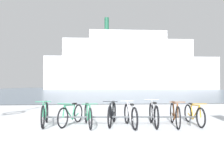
{
  "coord_description": "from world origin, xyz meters",
  "views": [
    {
      "loc": [
        0.6,
        -4.06,
        1.3
      ],
      "look_at": [
        1.22,
        4.34,
        1.36
      ],
      "focal_mm": 32.73,
      "sensor_mm": 36.0,
      "label": 1
    }
  ],
  "objects_px": {
    "bicycle_5": "(154,114)",
    "bicycle_7": "(194,115)",
    "bicycle_1": "(71,115)",
    "bicycle_3": "(112,114)",
    "bicycle_4": "(130,115)",
    "bicycle_6": "(175,114)",
    "ferry_ship": "(130,65)",
    "bicycle_2": "(88,115)",
    "bicycle_0": "(45,114)"
  },
  "relations": [
    {
      "from": "bicycle_4",
      "to": "ferry_ship",
      "type": "bearing_deg",
      "value": 80.57
    },
    {
      "from": "bicycle_2",
      "to": "bicycle_3",
      "type": "height_order",
      "value": "bicycle_3"
    },
    {
      "from": "bicycle_4",
      "to": "bicycle_5",
      "type": "relative_size",
      "value": 1.0
    },
    {
      "from": "bicycle_1",
      "to": "ferry_ship",
      "type": "relative_size",
      "value": 0.03
    },
    {
      "from": "bicycle_4",
      "to": "bicycle_7",
      "type": "bearing_deg",
      "value": 3.32
    },
    {
      "from": "bicycle_0",
      "to": "bicycle_6",
      "type": "height_order",
      "value": "same"
    },
    {
      "from": "bicycle_1",
      "to": "bicycle_5",
      "type": "distance_m",
      "value": 2.69
    },
    {
      "from": "bicycle_1",
      "to": "bicycle_2",
      "type": "xyz_separation_m",
      "value": [
        0.56,
        -0.24,
        0.01
      ]
    },
    {
      "from": "bicycle_0",
      "to": "bicycle_4",
      "type": "height_order",
      "value": "bicycle_0"
    },
    {
      "from": "bicycle_1",
      "to": "bicycle_3",
      "type": "height_order",
      "value": "bicycle_3"
    },
    {
      "from": "bicycle_0",
      "to": "ferry_ship",
      "type": "xyz_separation_m",
      "value": [
        13.45,
        64.1,
        8.0
      ]
    },
    {
      "from": "bicycle_3",
      "to": "bicycle_7",
      "type": "distance_m",
      "value": 2.71
    },
    {
      "from": "bicycle_3",
      "to": "bicycle_4",
      "type": "relative_size",
      "value": 0.99
    },
    {
      "from": "bicycle_2",
      "to": "bicycle_3",
      "type": "xyz_separation_m",
      "value": [
        0.78,
        0.15,
        0.02
      ]
    },
    {
      "from": "bicycle_3",
      "to": "bicycle_6",
      "type": "bearing_deg",
      "value": -9.47
    },
    {
      "from": "bicycle_0",
      "to": "bicycle_3",
      "type": "bearing_deg",
      "value": -2.32
    },
    {
      "from": "bicycle_5",
      "to": "bicycle_6",
      "type": "xyz_separation_m",
      "value": [
        0.67,
        -0.09,
        -0.0
      ]
    },
    {
      "from": "bicycle_1",
      "to": "bicycle_5",
      "type": "height_order",
      "value": "bicycle_5"
    },
    {
      "from": "bicycle_0",
      "to": "bicycle_6",
      "type": "distance_m",
      "value": 4.21
    },
    {
      "from": "bicycle_0",
      "to": "bicycle_6",
      "type": "bearing_deg",
      "value": -5.75
    },
    {
      "from": "bicycle_2",
      "to": "bicycle_5",
      "type": "distance_m",
      "value": 2.11
    },
    {
      "from": "bicycle_4",
      "to": "bicycle_0",
      "type": "bearing_deg",
      "value": 172.05
    },
    {
      "from": "bicycle_4",
      "to": "bicycle_3",
      "type": "bearing_deg",
      "value": 152.06
    },
    {
      "from": "bicycle_1",
      "to": "bicycle_7",
      "type": "bearing_deg",
      "value": -3.63
    },
    {
      "from": "bicycle_3",
      "to": "bicycle_6",
      "type": "xyz_separation_m",
      "value": [
        1.99,
        -0.33,
        0.0
      ]
    },
    {
      "from": "bicycle_4",
      "to": "bicycle_6",
      "type": "height_order",
      "value": "bicycle_6"
    },
    {
      "from": "bicycle_3",
      "to": "bicycle_6",
      "type": "relative_size",
      "value": 0.97
    },
    {
      "from": "bicycle_3",
      "to": "bicycle_1",
      "type": "bearing_deg",
      "value": 176.3
    },
    {
      "from": "bicycle_5",
      "to": "ferry_ship",
      "type": "xyz_separation_m",
      "value": [
        9.94,
        64.43,
        8.0
      ]
    },
    {
      "from": "bicycle_7",
      "to": "bicycle_3",
      "type": "bearing_deg",
      "value": 176.4
    },
    {
      "from": "bicycle_1",
      "to": "bicycle_3",
      "type": "relative_size",
      "value": 0.94
    },
    {
      "from": "bicycle_0",
      "to": "bicycle_2",
      "type": "height_order",
      "value": "bicycle_0"
    },
    {
      "from": "ferry_ship",
      "to": "bicycle_5",
      "type": "bearing_deg",
      "value": -98.77
    },
    {
      "from": "bicycle_0",
      "to": "bicycle_1",
      "type": "bearing_deg",
      "value": -0.11
    },
    {
      "from": "bicycle_5",
      "to": "bicycle_7",
      "type": "relative_size",
      "value": 1.04
    },
    {
      "from": "bicycle_3",
      "to": "ferry_ship",
      "type": "height_order",
      "value": "ferry_ship"
    },
    {
      "from": "bicycle_4",
      "to": "bicycle_6",
      "type": "relative_size",
      "value": 0.98
    },
    {
      "from": "bicycle_1",
      "to": "bicycle_3",
      "type": "xyz_separation_m",
      "value": [
        1.34,
        -0.09,
        0.03
      ]
    },
    {
      "from": "bicycle_1",
      "to": "bicycle_2",
      "type": "height_order",
      "value": "bicycle_2"
    },
    {
      "from": "bicycle_6",
      "to": "bicycle_3",
      "type": "bearing_deg",
      "value": 170.53
    },
    {
      "from": "bicycle_6",
      "to": "ferry_ship",
      "type": "xyz_separation_m",
      "value": [
        9.27,
        64.52,
        8.0
      ]
    },
    {
      "from": "bicycle_7",
      "to": "bicycle_6",
      "type": "bearing_deg",
      "value": -167.19
    },
    {
      "from": "bicycle_1",
      "to": "bicycle_7",
      "type": "relative_size",
      "value": 0.97
    },
    {
      "from": "bicycle_0",
      "to": "bicycle_3",
      "type": "distance_m",
      "value": 2.19
    },
    {
      "from": "bicycle_5",
      "to": "bicycle_2",
      "type": "bearing_deg",
      "value": 177.53
    },
    {
      "from": "bicycle_0",
      "to": "ferry_ship",
      "type": "relative_size",
      "value": 0.03
    },
    {
      "from": "bicycle_5",
      "to": "bicycle_7",
      "type": "bearing_deg",
      "value": 2.91
    },
    {
      "from": "bicycle_3",
      "to": "bicycle_6",
      "type": "height_order",
      "value": "bicycle_6"
    },
    {
      "from": "bicycle_5",
      "to": "bicycle_6",
      "type": "bearing_deg",
      "value": -7.85
    },
    {
      "from": "bicycle_5",
      "to": "ferry_ship",
      "type": "bearing_deg",
      "value": 81.23
    }
  ]
}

